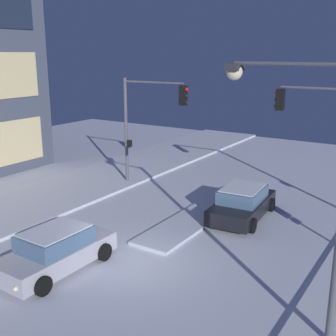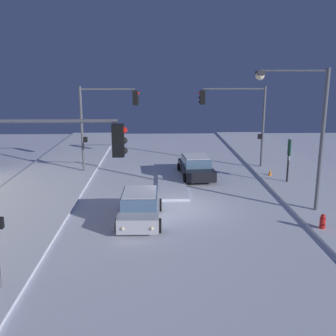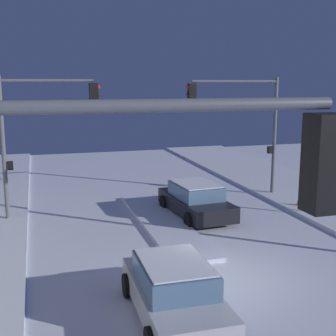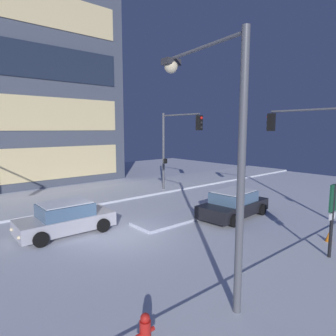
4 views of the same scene
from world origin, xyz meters
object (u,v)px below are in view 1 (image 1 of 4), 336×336
car_far (56,251)px  traffic_light_corner_far_right (148,114)px  car_near (242,203)px  street_lamp_arched (306,160)px  traffic_light_corner_near_right (336,127)px

car_far → traffic_light_corner_far_right: size_ratio=0.73×
car_near → street_lamp_arched: street_lamp_arched is taller
car_far → traffic_light_corner_near_right: (10.58, -6.78, 3.48)m
traffic_light_corner_far_right → street_lamp_arched: (-8.54, -10.88, 0.64)m
car_near → traffic_light_corner_far_right: (1.53, 6.36, 3.45)m
car_near → car_far: same height
car_far → street_lamp_arched: bearing=98.8°
street_lamp_arched → car_near: bearing=-48.9°
car_near → traffic_light_corner_far_right: traffic_light_corner_far_right is taller
car_near → traffic_light_corner_near_right: bearing=-57.5°
car_far → traffic_light_corner_near_right: 13.04m
car_near → traffic_light_corner_far_right: 7.40m
car_far → street_lamp_arched: 9.07m
car_far → street_lamp_arched: (1.11, -8.02, 4.09)m
car_near → street_lamp_arched: (-7.02, -4.52, 4.09)m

